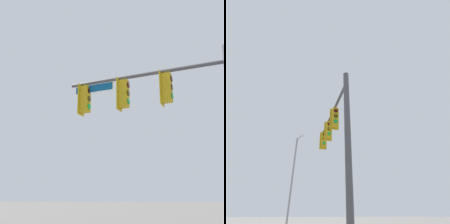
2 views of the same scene
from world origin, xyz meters
TOP-DOWN VIEW (x-y plane):
  - signal_pole_near at (-4.85, -7.01)m, footprint 6.26×1.34m
  - street_lamp at (6.47, -7.18)m, footprint 2.04×0.46m

SIDE VIEW (x-z plane):
  - signal_pole_near at x=-4.85m, z-range 1.42..8.61m
  - street_lamp at x=6.47m, z-range 0.61..9.59m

